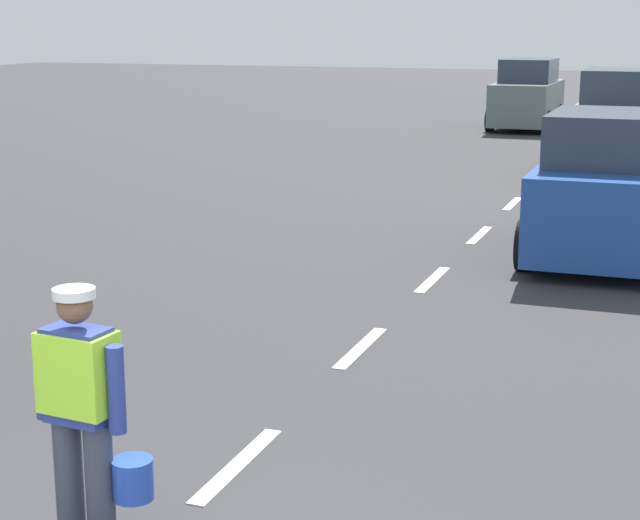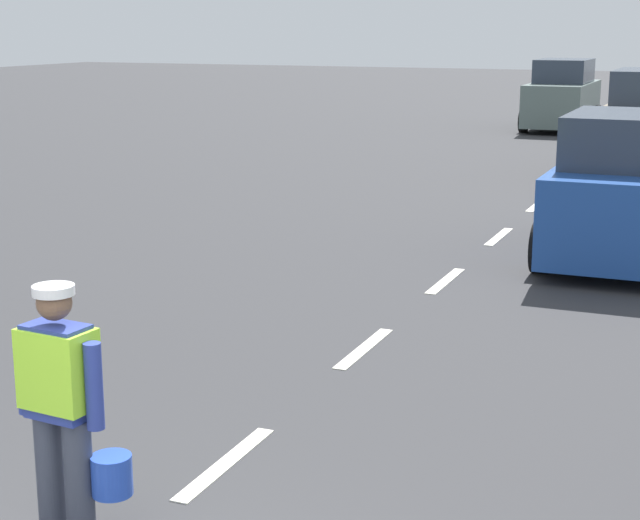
# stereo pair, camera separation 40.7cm
# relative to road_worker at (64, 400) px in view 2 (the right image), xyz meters

# --- Properties ---
(ground_plane) EXTENTS (96.00, 96.00, 0.00)m
(ground_plane) POSITION_rel_road_worker_xyz_m (0.39, 19.67, -0.93)
(ground_plane) COLOR #333335
(lane_center_line) EXTENTS (0.14, 46.40, 0.01)m
(lane_center_line) POSITION_rel_road_worker_xyz_m (0.39, 23.87, -0.93)
(lane_center_line) COLOR silver
(lane_center_line) RESTS_ON ground
(road_worker) EXTENTS (0.77, 0.36, 1.67)m
(road_worker) POSITION_rel_road_worker_xyz_m (0.00, 0.00, 0.00)
(road_worker) COLOR #383D4C
(road_worker) RESTS_ON ground
(car_oncoming_third) EXTENTS (1.99, 4.24, 2.13)m
(car_oncoming_third) POSITION_rel_road_worker_xyz_m (-1.55, 27.18, 0.06)
(car_oncoming_third) COLOR slate
(car_oncoming_third) RESTS_ON ground
(car_outgoing_ahead) EXTENTS (1.99, 3.88, 2.04)m
(car_outgoing_ahead) POSITION_rel_road_worker_xyz_m (2.30, 9.50, 0.01)
(car_outgoing_ahead) COLOR #1E4799
(car_outgoing_ahead) RESTS_ON ground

